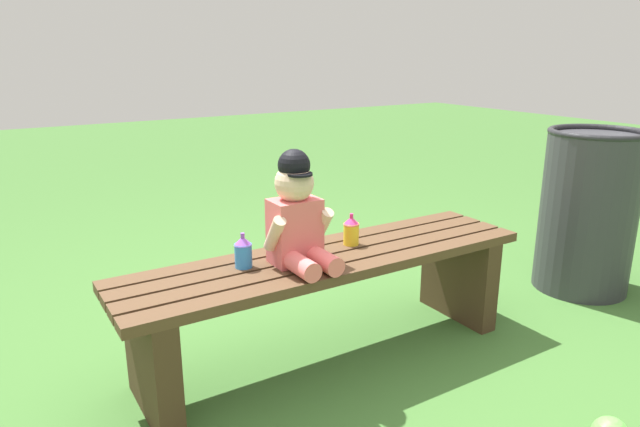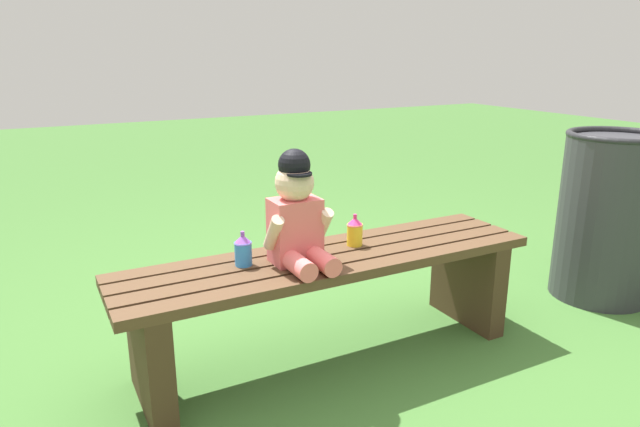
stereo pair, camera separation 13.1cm
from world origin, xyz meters
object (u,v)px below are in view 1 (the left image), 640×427
(park_bench, at_px, (329,288))
(child_figure, at_px, (297,215))
(sippy_cup_left, at_px, (243,251))
(sippy_cup_right, at_px, (351,230))
(trash_bin, at_px, (588,211))

(park_bench, relative_size, child_figure, 3.93)
(sippy_cup_left, bearing_deg, park_bench, -8.68)
(sippy_cup_left, bearing_deg, sippy_cup_right, 0.00)
(child_figure, bearing_deg, sippy_cup_left, 159.28)
(child_figure, height_order, sippy_cup_left, child_figure)
(sippy_cup_right, bearing_deg, trash_bin, -6.28)
(park_bench, height_order, sippy_cup_right, sippy_cup_right)
(child_figure, bearing_deg, sippy_cup_right, 13.66)
(park_bench, xyz_separation_m, child_figure, (-0.15, -0.02, 0.31))
(child_figure, height_order, trash_bin, child_figure)
(sippy_cup_right, height_order, trash_bin, trash_bin)
(sippy_cup_right, distance_m, trash_bin, 1.31)
(park_bench, height_order, sippy_cup_left, sippy_cup_left)
(child_figure, xyz_separation_m, sippy_cup_left, (-0.18, 0.07, -0.12))
(park_bench, xyz_separation_m, sippy_cup_left, (-0.32, 0.05, 0.19))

